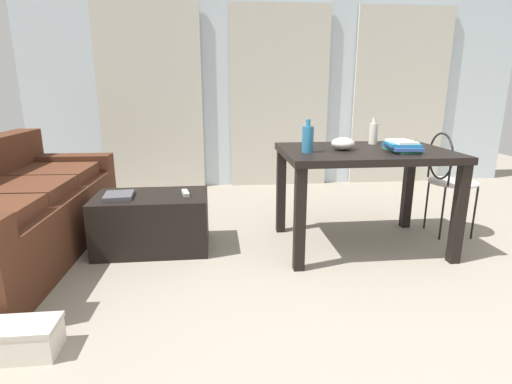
{
  "coord_description": "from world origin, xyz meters",
  "views": [
    {
      "loc": [
        -0.79,
        -1.26,
        1.2
      ],
      "look_at": [
        -0.48,
        1.67,
        0.41
      ],
      "focal_mm": 28.1,
      "sensor_mm": 36.0,
      "label": 1
    }
  ],
  "objects_px": {
    "craft_table": "(364,163)",
    "tv_remote_on_table": "(403,142)",
    "book_stack": "(402,146)",
    "magazine": "(119,196)",
    "bottle_far": "(373,133)",
    "coffee_table": "(153,222)",
    "couch": "(12,214)",
    "bottle_near": "(308,139)",
    "wire_chair": "(447,173)",
    "shoebox": "(19,339)",
    "tv_remote_primary": "(186,193)",
    "bowl": "(343,144)"
  },
  "relations": [
    {
      "from": "book_stack",
      "to": "shoebox",
      "type": "bearing_deg",
      "value": -156.3
    },
    {
      "from": "shoebox",
      "to": "bottle_near",
      "type": "bearing_deg",
      "value": 32.87
    },
    {
      "from": "tv_remote_primary",
      "to": "bottle_near",
      "type": "bearing_deg",
      "value": -23.97
    },
    {
      "from": "couch",
      "to": "book_stack",
      "type": "relative_size",
      "value": 6.54
    },
    {
      "from": "book_stack",
      "to": "magazine",
      "type": "relative_size",
      "value": 1.39
    },
    {
      "from": "bottle_near",
      "to": "shoebox",
      "type": "xyz_separation_m",
      "value": [
        -1.56,
        -1.0,
        -0.76
      ]
    },
    {
      "from": "wire_chair",
      "to": "shoebox",
      "type": "bearing_deg",
      "value": -155.4
    },
    {
      "from": "bottle_far",
      "to": "bowl",
      "type": "distance_m",
      "value": 0.42
    },
    {
      "from": "craft_table",
      "to": "bottle_near",
      "type": "distance_m",
      "value": 0.5
    },
    {
      "from": "bottle_near",
      "to": "tv_remote_primary",
      "type": "bearing_deg",
      "value": 167.51
    },
    {
      "from": "bowl",
      "to": "tv_remote_on_table",
      "type": "bearing_deg",
      "value": 26.26
    },
    {
      "from": "coffee_table",
      "to": "craft_table",
      "type": "bearing_deg",
      "value": -4.06
    },
    {
      "from": "couch",
      "to": "bottle_near",
      "type": "height_order",
      "value": "bottle_near"
    },
    {
      "from": "shoebox",
      "to": "book_stack",
      "type": "bearing_deg",
      "value": 23.7
    },
    {
      "from": "coffee_table",
      "to": "bottle_far",
      "type": "xyz_separation_m",
      "value": [
        1.72,
        0.14,
        0.63
      ]
    },
    {
      "from": "craft_table",
      "to": "book_stack",
      "type": "distance_m",
      "value": 0.29
    },
    {
      "from": "bottle_near",
      "to": "tv_remote_on_table",
      "type": "bearing_deg",
      "value": 23.41
    },
    {
      "from": "book_stack",
      "to": "shoebox",
      "type": "xyz_separation_m",
      "value": [
        -2.23,
        -0.98,
        -0.71
      ]
    },
    {
      "from": "magazine",
      "to": "coffee_table",
      "type": "bearing_deg",
      "value": 4.79
    },
    {
      "from": "coffee_table",
      "to": "magazine",
      "type": "distance_m",
      "value": 0.31
    },
    {
      "from": "wire_chair",
      "to": "magazine",
      "type": "height_order",
      "value": "wire_chair"
    },
    {
      "from": "couch",
      "to": "bottle_near",
      "type": "relative_size",
      "value": 9.03
    },
    {
      "from": "bottle_near",
      "to": "tv_remote_primary",
      "type": "distance_m",
      "value": 0.98
    },
    {
      "from": "bottle_near",
      "to": "tv_remote_on_table",
      "type": "distance_m",
      "value": 0.96
    },
    {
      "from": "bottle_near",
      "to": "bottle_far",
      "type": "height_order",
      "value": "bottle_near"
    },
    {
      "from": "bowl",
      "to": "craft_table",
      "type": "bearing_deg",
      "value": 2.42
    },
    {
      "from": "wire_chair",
      "to": "shoebox",
      "type": "height_order",
      "value": "wire_chair"
    },
    {
      "from": "craft_table",
      "to": "bowl",
      "type": "relative_size",
      "value": 7.08
    },
    {
      "from": "craft_table",
      "to": "tv_remote_on_table",
      "type": "bearing_deg",
      "value": 33.84
    },
    {
      "from": "tv_remote_primary",
      "to": "magazine",
      "type": "height_order",
      "value": "magazine"
    },
    {
      "from": "craft_table",
      "to": "bottle_far",
      "type": "height_order",
      "value": "bottle_far"
    },
    {
      "from": "bottle_near",
      "to": "tv_remote_primary",
      "type": "relative_size",
      "value": 1.48
    },
    {
      "from": "tv_remote_primary",
      "to": "magazine",
      "type": "xyz_separation_m",
      "value": [
        -0.47,
        -0.02,
        0.0
      ]
    },
    {
      "from": "craft_table",
      "to": "wire_chair",
      "type": "bearing_deg",
      "value": 12.54
    },
    {
      "from": "coffee_table",
      "to": "shoebox",
      "type": "height_order",
      "value": "coffee_table"
    },
    {
      "from": "tv_remote_on_table",
      "to": "shoebox",
      "type": "distance_m",
      "value": 2.88
    },
    {
      "from": "bottle_far",
      "to": "bowl",
      "type": "relative_size",
      "value": 1.2
    },
    {
      "from": "wire_chair",
      "to": "bottle_near",
      "type": "height_order",
      "value": "bottle_near"
    },
    {
      "from": "book_stack",
      "to": "tv_remote_on_table",
      "type": "height_order",
      "value": "book_stack"
    },
    {
      "from": "couch",
      "to": "magazine",
      "type": "relative_size",
      "value": 9.11
    },
    {
      "from": "book_stack",
      "to": "magazine",
      "type": "bearing_deg",
      "value": 174.46
    },
    {
      "from": "tv_remote_primary",
      "to": "wire_chair",
      "type": "bearing_deg",
      "value": -9.52
    },
    {
      "from": "magazine",
      "to": "shoebox",
      "type": "height_order",
      "value": "magazine"
    },
    {
      "from": "tv_remote_on_table",
      "to": "tv_remote_primary",
      "type": "height_order",
      "value": "tv_remote_on_table"
    },
    {
      "from": "bottle_near",
      "to": "couch",
      "type": "bearing_deg",
      "value": 175.42
    },
    {
      "from": "tv_remote_primary",
      "to": "magazine",
      "type": "distance_m",
      "value": 0.47
    },
    {
      "from": "bottle_near",
      "to": "bowl",
      "type": "height_order",
      "value": "bottle_near"
    },
    {
      "from": "bottle_near",
      "to": "coffee_table",
      "type": "bearing_deg",
      "value": 169.68
    },
    {
      "from": "couch",
      "to": "bowl",
      "type": "distance_m",
      "value": 2.41
    },
    {
      "from": "craft_table",
      "to": "tv_remote_on_table",
      "type": "relative_size",
      "value": 7.57
    }
  ]
}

